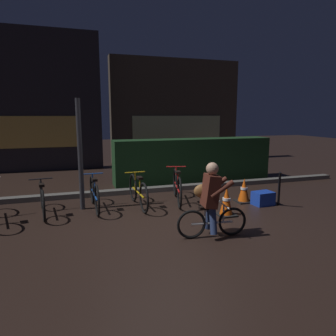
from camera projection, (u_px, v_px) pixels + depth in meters
ground_plane at (168, 220)px, 5.88m from camera, size 40.00×40.00×0.00m
sidewalk_curb at (142, 190)px, 7.93m from camera, size 12.00×0.24×0.12m
hedge_row at (194, 160)px, 9.21m from camera, size 4.80×0.70×1.29m
storefront_left at (21, 102)px, 10.58m from camera, size 5.41×0.54×4.91m
storefront_right at (176, 111)px, 13.06m from camera, size 5.56×0.54×4.29m
street_post at (80, 155)px, 6.35m from camera, size 0.10×0.10×2.32m
parked_bike_left_mid at (42, 199)px, 6.13m from camera, size 0.46×1.52×0.70m
parked_bike_center_left at (94, 194)px, 6.48m from camera, size 0.46×1.60×0.74m
parked_bike_center_right at (138, 192)px, 6.67m from camera, size 0.46×1.59×0.73m
parked_bike_right_mid at (177, 187)px, 7.04m from camera, size 0.52×1.68×0.79m
traffic_cone_near at (226, 202)px, 6.09m from camera, size 0.36×0.36×0.59m
traffic_cone_far at (244, 191)px, 7.04m from camera, size 0.36×0.36×0.56m
blue_crate at (263, 198)px, 6.83m from camera, size 0.47×0.36×0.30m
cyclist at (211, 200)px, 4.97m from camera, size 1.19×0.56×1.25m
closed_umbrella at (279, 189)px, 6.61m from camera, size 0.26×0.31×0.81m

